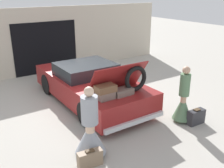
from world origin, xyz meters
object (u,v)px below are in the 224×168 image
Objects in this scene: car at (91,85)px; person_left at (90,132)px; suitcase_beside_left_person at (90,159)px; person_right at (183,102)px; suitcase_beside_right_person at (196,117)px.

person_left is (-1.46, -2.56, -0.01)m from car.
person_left is 2.99× the size of suitcase_beside_left_person.
suitcase_beside_right_person is at bearing -140.66° from person_right.
person_left reaches higher than suitcase_beside_left_person.
person_left is 3.15m from suitcase_beside_right_person.
car is 3.37m from suitcase_beside_left_person.
suitcase_beside_left_person is (-0.21, -0.34, -0.40)m from person_left.
suitcase_beside_right_person is at bearing -0.41° from suitcase_beside_left_person.
suitcase_beside_right_person is (1.65, -2.93, -0.38)m from car.
car reaches higher than suitcase_beside_right_person.
car is 8.97× the size of suitcase_beside_right_person.
person_left is 0.56m from suitcase_beside_left_person.
person_right is 3.05× the size of suitcase_beside_right_person.
person_left is at bearing 173.32° from suitcase_beside_right_person.
suitcase_beside_left_person is (-1.66, -2.90, -0.41)m from car.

